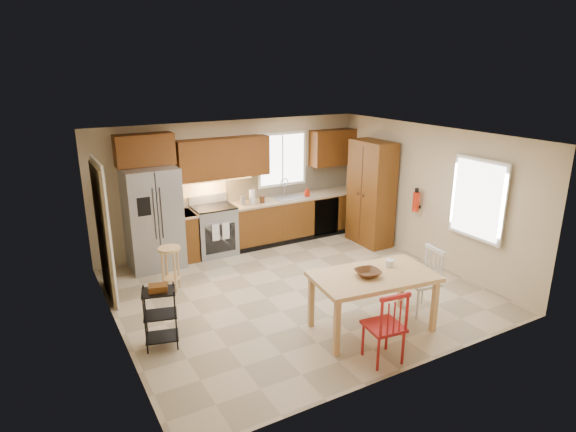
# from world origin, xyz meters

# --- Properties ---
(floor) EXTENTS (5.50, 5.50, 0.00)m
(floor) POSITION_xyz_m (0.00, 0.00, 0.00)
(floor) COLOR tan
(floor) RESTS_ON ground
(ceiling) EXTENTS (5.50, 5.00, 0.02)m
(ceiling) POSITION_xyz_m (0.00, 0.00, 2.50)
(ceiling) COLOR silver
(ceiling) RESTS_ON ground
(wall_back) EXTENTS (5.50, 0.02, 2.50)m
(wall_back) POSITION_xyz_m (0.00, 2.50, 1.25)
(wall_back) COLOR #CCB793
(wall_back) RESTS_ON ground
(wall_front) EXTENTS (5.50, 0.02, 2.50)m
(wall_front) POSITION_xyz_m (0.00, -2.50, 1.25)
(wall_front) COLOR #CCB793
(wall_front) RESTS_ON ground
(wall_left) EXTENTS (0.02, 5.00, 2.50)m
(wall_left) POSITION_xyz_m (-2.75, 0.00, 1.25)
(wall_left) COLOR #CCB793
(wall_left) RESTS_ON ground
(wall_right) EXTENTS (0.02, 5.00, 2.50)m
(wall_right) POSITION_xyz_m (2.75, 0.00, 1.25)
(wall_right) COLOR #CCB793
(wall_right) RESTS_ON ground
(refrigerator) EXTENTS (0.92, 0.75, 1.82)m
(refrigerator) POSITION_xyz_m (-1.70, 2.12, 0.91)
(refrigerator) COLOR gray
(refrigerator) RESTS_ON floor
(range_stove) EXTENTS (0.76, 0.63, 0.92)m
(range_stove) POSITION_xyz_m (-0.55, 2.19, 0.46)
(range_stove) COLOR gray
(range_stove) RESTS_ON floor
(base_cabinet_narrow) EXTENTS (0.30, 0.60, 0.90)m
(base_cabinet_narrow) POSITION_xyz_m (-1.10, 2.20, 0.45)
(base_cabinet_narrow) COLOR brown
(base_cabinet_narrow) RESTS_ON floor
(base_cabinet_run) EXTENTS (2.92, 0.60, 0.90)m
(base_cabinet_run) POSITION_xyz_m (1.29, 2.20, 0.45)
(base_cabinet_run) COLOR brown
(base_cabinet_run) RESTS_ON floor
(dishwasher) EXTENTS (0.60, 0.02, 0.78)m
(dishwasher) POSITION_xyz_m (1.85, 1.91, 0.45)
(dishwasher) COLOR black
(dishwasher) RESTS_ON floor
(backsplash) EXTENTS (2.92, 0.03, 0.55)m
(backsplash) POSITION_xyz_m (1.29, 2.48, 1.18)
(backsplash) COLOR beige
(backsplash) RESTS_ON wall_back
(upper_over_fridge) EXTENTS (1.00, 0.35, 0.55)m
(upper_over_fridge) POSITION_xyz_m (-1.70, 2.33, 2.10)
(upper_over_fridge) COLOR #5F2E0F
(upper_over_fridge) RESTS_ON wall_back
(upper_left_block) EXTENTS (1.80, 0.35, 0.75)m
(upper_left_block) POSITION_xyz_m (-0.25, 2.33, 1.83)
(upper_left_block) COLOR #5F2E0F
(upper_left_block) RESTS_ON wall_back
(upper_right_block) EXTENTS (1.00, 0.35, 0.75)m
(upper_right_block) POSITION_xyz_m (2.25, 2.33, 1.83)
(upper_right_block) COLOR #5F2E0F
(upper_right_block) RESTS_ON wall_back
(window_back) EXTENTS (1.12, 0.04, 1.12)m
(window_back) POSITION_xyz_m (1.10, 2.48, 1.65)
(window_back) COLOR white
(window_back) RESTS_ON wall_back
(sink) EXTENTS (0.62, 0.46, 0.16)m
(sink) POSITION_xyz_m (1.10, 2.20, 0.86)
(sink) COLOR gray
(sink) RESTS_ON base_cabinet_run
(undercab_glow) EXTENTS (1.60, 0.30, 0.01)m
(undercab_glow) POSITION_xyz_m (-0.55, 2.30, 1.43)
(undercab_glow) COLOR #FFBF66
(undercab_glow) RESTS_ON wall_back
(soap_bottle) EXTENTS (0.09, 0.09, 0.19)m
(soap_bottle) POSITION_xyz_m (1.48, 2.10, 1.00)
(soap_bottle) COLOR red
(soap_bottle) RESTS_ON base_cabinet_run
(paper_towel) EXTENTS (0.12, 0.12, 0.28)m
(paper_towel) POSITION_xyz_m (0.25, 2.15, 1.04)
(paper_towel) COLOR silver
(paper_towel) RESTS_ON base_cabinet_run
(canister_steel) EXTENTS (0.11, 0.11, 0.18)m
(canister_steel) POSITION_xyz_m (0.05, 2.15, 0.99)
(canister_steel) COLOR gray
(canister_steel) RESTS_ON base_cabinet_run
(canister_wood) EXTENTS (0.10, 0.10, 0.14)m
(canister_wood) POSITION_xyz_m (0.45, 2.12, 0.97)
(canister_wood) COLOR #542B16
(canister_wood) RESTS_ON base_cabinet_run
(pantry) EXTENTS (0.50, 0.95, 2.10)m
(pantry) POSITION_xyz_m (2.43, 1.20, 1.05)
(pantry) COLOR brown
(pantry) RESTS_ON floor
(fire_extinguisher) EXTENTS (0.12, 0.12, 0.36)m
(fire_extinguisher) POSITION_xyz_m (2.63, 0.15, 1.10)
(fire_extinguisher) COLOR red
(fire_extinguisher) RESTS_ON wall_right
(window_right) EXTENTS (0.04, 1.02, 1.32)m
(window_right) POSITION_xyz_m (2.68, -1.15, 1.45)
(window_right) COLOR white
(window_right) RESTS_ON wall_right
(doorway) EXTENTS (0.04, 0.95, 2.10)m
(doorway) POSITION_xyz_m (-2.67, 1.30, 1.05)
(doorway) COLOR #8C7A59
(doorway) RESTS_ON wall_left
(dining_table) EXTENTS (1.75, 1.12, 0.80)m
(dining_table) POSITION_xyz_m (0.31, -1.52, 0.40)
(dining_table) COLOR #DEB16F
(dining_table) RESTS_ON floor
(chair_red) EXTENTS (0.51, 0.51, 0.97)m
(chair_red) POSITION_xyz_m (-0.04, -2.17, 0.48)
(chair_red) COLOR #A71A19
(chair_red) RESTS_ON floor
(chair_white) EXTENTS (0.51, 0.51, 0.97)m
(chair_white) POSITION_xyz_m (1.26, -1.47, 0.48)
(chair_white) COLOR silver
(chair_white) RESTS_ON floor
(table_bowl) EXTENTS (0.37, 0.37, 0.08)m
(table_bowl) POSITION_xyz_m (0.20, -1.52, 0.81)
(table_bowl) COLOR #542B16
(table_bowl) RESTS_ON dining_table
(table_jar) EXTENTS (0.14, 0.14, 0.15)m
(table_jar) POSITION_xyz_m (0.67, -1.42, 0.84)
(table_jar) COLOR silver
(table_jar) RESTS_ON dining_table
(bar_stool) EXTENTS (0.42, 0.42, 0.73)m
(bar_stool) POSITION_xyz_m (-1.74, 1.03, 0.37)
(bar_stool) COLOR #DEB16F
(bar_stool) RESTS_ON floor
(utility_cart) EXTENTS (0.48, 0.42, 0.83)m
(utility_cart) POSITION_xyz_m (-2.33, -0.54, 0.41)
(utility_cart) COLOR black
(utility_cart) RESTS_ON floor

